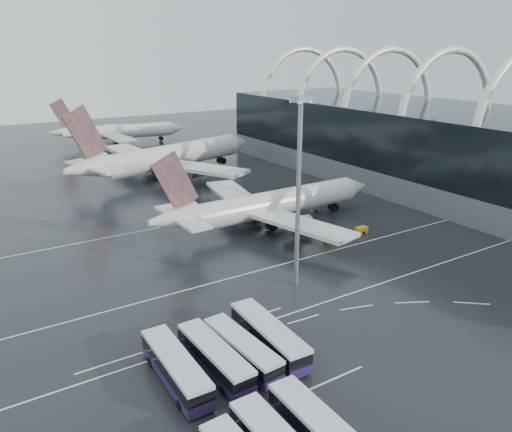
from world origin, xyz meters
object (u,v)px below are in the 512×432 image
airliner_gate_b (166,158)px  airliner_gate_c (117,132)px  bus_row_near_d (269,336)px  gse_cart_belly_c (330,238)px  airliner_main (267,205)px  gse_cart_belly_b (315,209)px  gse_cart_belly_a (362,230)px  bus_row_near_b (215,357)px  bus_row_near_a (176,368)px  bus_row_near_c (242,349)px  floodlight_mast (299,172)px

airliner_gate_b → airliner_gate_c: airliner_gate_b is taller
bus_row_near_d → gse_cart_belly_c: bus_row_near_d is taller
airliner_main → airliner_gate_b: size_ratio=0.84×
airliner_main → gse_cart_belly_b: airliner_main is taller
airliner_main → gse_cart_belly_a: (13.37, -13.17, -3.80)m
airliner_gate_b → airliner_gate_c: size_ratio=1.27×
gse_cart_belly_c → airliner_main: bearing=112.9°
airliner_gate_b → gse_cart_belly_c: (6.80, -62.03, -4.83)m
airliner_main → bus_row_near_b: bearing=-131.6°
bus_row_near_a → bus_row_near_c: size_ratio=1.06×
airliner_gate_b → bus_row_near_d: airliner_gate_b is taller
floodlight_mast → gse_cart_belly_c: 26.33m
airliner_gate_c → gse_cart_belly_a: (10.50, -119.56, -3.74)m
gse_cart_belly_c → bus_row_near_c: bearing=-144.4°
airliner_main → gse_cart_belly_c: size_ratio=22.43×
bus_row_near_b → gse_cart_belly_a: 50.55m
bus_row_near_b → gse_cart_belly_c: (36.83, 23.70, -1.11)m
airliner_gate_b → gse_cart_belly_c: 62.59m
floodlight_mast → gse_cart_belly_b: floodlight_mast is taller
gse_cart_belly_b → airliner_gate_c: bearing=96.3°
airliner_gate_c → gse_cart_belly_b: 104.50m
gse_cart_belly_a → gse_cart_belly_c: size_ratio=0.99×
airliner_gate_b → bus_row_near_b: bearing=-125.2°
bus_row_near_a → gse_cart_belly_b: bus_row_near_a is taller
airliner_gate_b → floodlight_mast: bearing=-113.4°
floodlight_mast → airliner_gate_b: bearing=82.5°
bus_row_near_c → gse_cart_belly_a: bus_row_near_c is taller
airliner_gate_c → bus_row_near_c: airliner_gate_c is taller
bus_row_near_d → gse_cart_belly_a: 44.00m
bus_row_near_a → gse_cart_belly_a: bus_row_near_a is taller
bus_row_near_a → bus_row_near_c: bearing=-93.7°
airliner_gate_b → bus_row_near_c: 90.04m
gse_cart_belly_a → gse_cart_belly_b: 15.78m
bus_row_near_a → bus_row_near_d: bearing=-89.8°
gse_cart_belly_a → gse_cart_belly_c: gse_cart_belly_c is taller
airliner_gate_b → bus_row_near_a: airliner_gate_b is taller
airliner_gate_b → bus_row_near_c: size_ratio=4.90×
bus_row_near_a → gse_cart_belly_c: bearing=-59.4°
airliner_gate_b → bus_row_near_a: size_ratio=4.62×
airliner_gate_c → floodlight_mast: bearing=-86.2°
airliner_main → floodlight_mast: 29.91m
bus_row_near_b → gse_cart_belly_b: (45.62, 39.35, -1.22)m
bus_row_near_a → bus_row_near_d: 11.90m
bus_row_near_d → gse_cart_belly_a: bus_row_near_d is taller
bus_row_near_d → airliner_gate_c: bearing=-8.4°
airliner_gate_c → bus_row_near_b: bearing=-93.6°
bus_row_near_b → airliner_gate_c: bearing=-15.2°
bus_row_near_a → gse_cart_belly_b: 63.43m
gse_cart_belly_a → gse_cart_belly_c: (-7.86, 0.10, 0.01)m
airliner_gate_b → bus_row_near_c: bearing=-123.1°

